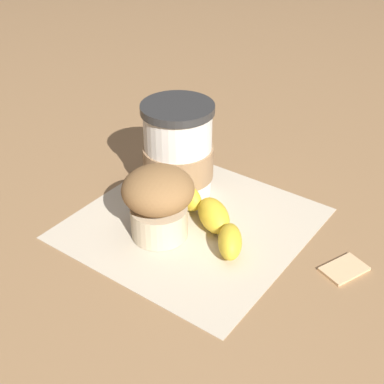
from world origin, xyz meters
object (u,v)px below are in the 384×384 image
at_px(sugar_packet, 344,268).
at_px(muffin, 158,200).
at_px(banana, 210,217).
at_px(coffee_cup, 178,153).

bearing_deg(sugar_packet, muffin, -150.00).
xyz_separation_m(muffin, banana, (0.03, 0.05, -0.03)).
bearing_deg(banana, coffee_cup, 162.34).
relative_size(muffin, banana, 0.57).
bearing_deg(sugar_packet, banana, -159.93).
xyz_separation_m(coffee_cup, sugar_packet, (0.24, 0.03, -0.06)).
distance_m(muffin, banana, 0.07).
distance_m(muffin, sugar_packet, 0.22).
xyz_separation_m(coffee_cup, muffin, (0.06, -0.08, -0.01)).
distance_m(coffee_cup, banana, 0.10).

